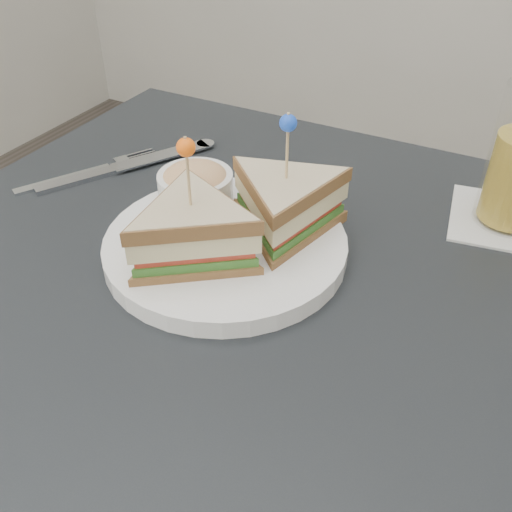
# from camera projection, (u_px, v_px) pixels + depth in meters

# --- Properties ---
(table) EXTENTS (0.80, 0.80, 0.75)m
(table) POSITION_uv_depth(u_px,v_px,m) (243.00, 357.00, 0.58)
(table) COLOR black
(table) RESTS_ON ground
(plate_meal) EXTENTS (0.29, 0.28, 0.15)m
(plate_meal) POSITION_uv_depth(u_px,v_px,m) (232.00, 220.00, 0.57)
(plate_meal) COLOR white
(plate_meal) RESTS_ON table
(cutlery_fork) EXTENTS (0.11, 0.17, 0.01)m
(cutlery_fork) POSITION_uv_depth(u_px,v_px,m) (96.00, 170.00, 0.73)
(cutlery_fork) COLOR silver
(cutlery_fork) RESTS_ON table
(cutlery_knife) EXTENTS (0.14, 0.22, 0.01)m
(cutlery_knife) POSITION_uv_depth(u_px,v_px,m) (122.00, 167.00, 0.74)
(cutlery_knife) COLOR silver
(cutlery_knife) RESTS_ON table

